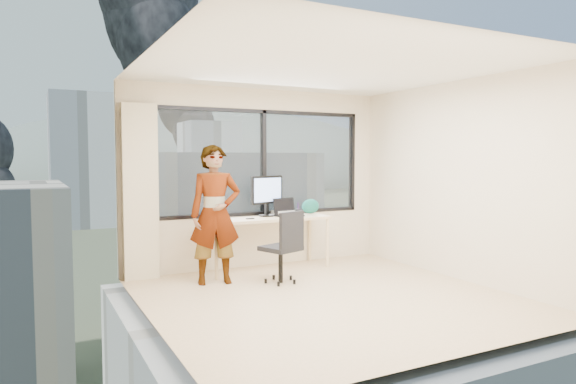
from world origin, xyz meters
TOP-DOWN VIEW (x-y plane):
  - floor at (0.00, 0.00)m, footprint 4.00×4.00m
  - ceiling at (0.00, 0.00)m, footprint 4.00×4.00m
  - wall_front at (0.00, -2.00)m, footprint 4.00×0.01m
  - wall_left at (-2.00, 0.00)m, footprint 0.01×4.00m
  - wall_right at (2.00, 0.00)m, footprint 0.01×4.00m
  - window_wall at (0.05, 2.00)m, footprint 3.30×0.16m
  - curtain at (-1.72, 1.88)m, footprint 0.45×0.14m
  - desk at (0.00, 1.66)m, footprint 1.80×0.60m
  - chair at (-0.18, 0.86)m, footprint 0.62×0.62m
  - person at (-0.92, 1.22)m, footprint 0.71×0.53m
  - monitor at (0.06, 1.79)m, footprint 0.61×0.32m
  - game_console at (0.34, 1.83)m, footprint 0.29×0.24m
  - laptop at (0.34, 1.63)m, footprint 0.43×0.45m
  - cellphone at (-0.29, 1.59)m, footprint 0.11×0.06m
  - pen_cup at (0.49, 1.61)m, footprint 0.10×0.10m
  - handbag at (0.80, 1.81)m, footprint 0.32×0.23m
  - exterior_ground at (0.00, 120.00)m, footprint 400.00×400.00m
  - near_bldg_b at (12.00, 38.00)m, footprint 14.00×13.00m
  - near_bldg_c at (30.00, 28.00)m, footprint 12.00×10.00m
  - far_tower_b at (8.00, 120.00)m, footprint 13.00×13.00m
  - far_tower_c at (45.00, 140.00)m, footprint 15.00×15.00m
  - hill_b at (100.00, 320.00)m, footprint 300.00×220.00m
  - tree_c at (22.00, 40.00)m, footprint 8.40×8.40m
  - smoke_plume_b at (55.00, 170.00)m, footprint 30.00×18.00m

SIDE VIEW (x-z plane):
  - exterior_ground at x=0.00m, z-range -14.02..-13.98m
  - hill_b at x=100.00m, z-range -62.00..34.00m
  - near_bldg_c at x=30.00m, z-range -14.00..-4.00m
  - tree_c at x=22.00m, z-range -14.00..-4.00m
  - near_bldg_b at x=12.00m, z-range -14.00..2.00m
  - far_tower_c at x=45.00m, z-range -14.00..12.00m
  - floor at x=0.00m, z-range -0.01..0.01m
  - desk at x=0.00m, z-range 0.00..0.75m
  - chair at x=-0.18m, z-range 0.00..0.95m
  - cellphone at x=-0.29m, z-range 0.75..0.76m
  - game_console at x=0.34m, z-range 0.75..0.82m
  - pen_cup at x=0.49m, z-range 0.75..0.85m
  - handbag at x=0.80m, z-range 0.75..0.97m
  - laptop at x=0.34m, z-range 0.75..0.99m
  - person at x=-0.92m, z-range 0.00..1.76m
  - far_tower_b at x=8.00m, z-range -14.00..16.00m
  - monitor at x=0.06m, z-range 0.75..1.35m
  - curtain at x=-1.72m, z-range 0.00..2.30m
  - wall_front at x=0.00m, z-range 0.00..2.60m
  - wall_left at x=-2.00m, z-range 0.00..2.60m
  - wall_right at x=2.00m, z-range 0.00..2.60m
  - window_wall at x=0.05m, z-range 0.75..2.30m
  - ceiling at x=0.00m, z-range 2.60..2.60m
  - smoke_plume_b at x=55.00m, z-range -8.00..62.00m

